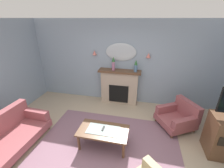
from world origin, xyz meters
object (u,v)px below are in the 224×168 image
(mantel_vase_right, at_px, (136,66))
(armchair_in_corner, at_px, (179,116))
(mantel_vase_left, at_px, (113,63))
(wall_mirror, at_px, (121,52))
(tv_remote, at_px, (103,128))
(fireplace, at_px, (119,87))
(wall_sconce_left, at_px, (94,53))
(coffee_table, at_px, (103,132))
(wall_sconce_right, at_px, (149,55))
(floral_couch, at_px, (6,137))

(mantel_vase_right, relative_size, armchair_in_corner, 0.34)
(mantel_vase_left, relative_size, mantel_vase_right, 1.16)
(mantel_vase_right, bearing_deg, wall_mirror, 161.22)
(mantel_vase_left, bearing_deg, armchair_in_corner, -23.96)
(wall_mirror, height_order, tv_remote, wall_mirror)
(fireplace, bearing_deg, tv_remote, -90.31)
(wall_sconce_left, xyz_separation_m, tv_remote, (0.84, -2.05, -1.21))
(fireplace, height_order, tv_remote, fireplace)
(armchair_in_corner, bearing_deg, tv_remote, -149.01)
(coffee_table, distance_m, armchair_in_corner, 2.08)
(wall_mirror, bearing_deg, mantel_vase_left, -139.64)
(mantel_vase_left, relative_size, wall_mirror, 0.46)
(coffee_table, relative_size, tv_remote, 6.88)
(wall_sconce_right, relative_size, coffee_table, 0.13)
(wall_mirror, relative_size, armchair_in_corner, 0.86)
(wall_mirror, xyz_separation_m, armchair_in_corner, (1.76, -1.04, -1.40))
(coffee_table, relative_size, floral_couch, 0.63)
(fireplace, bearing_deg, mantel_vase_right, -3.24)
(fireplace, relative_size, mantel_vase_right, 3.60)
(mantel_vase_right, xyz_separation_m, floral_couch, (-2.55, -2.50, -1.03))
(mantel_vase_left, xyz_separation_m, floral_couch, (-1.85, -2.50, -1.06))
(mantel_vase_left, relative_size, floral_couch, 0.25)
(wall_sconce_right, bearing_deg, floral_couch, -137.89)
(wall_sconce_left, relative_size, wall_sconce_right, 1.00)
(wall_sconce_left, distance_m, armchair_in_corner, 3.10)
(floral_couch, bearing_deg, armchair_in_corner, 23.19)
(wall_sconce_right, bearing_deg, wall_mirror, 176.63)
(mantel_vase_left, height_order, floral_couch, mantel_vase_left)
(tv_remote, bearing_deg, mantel_vase_right, 75.20)
(fireplace, height_order, wall_mirror, wall_mirror)
(fireplace, distance_m, floral_couch, 3.27)
(wall_sconce_left, bearing_deg, wall_sconce_right, 0.00)
(wall_mirror, relative_size, tv_remote, 6.00)
(mantel_vase_left, height_order, wall_sconce_right, wall_sconce_right)
(fireplace, xyz_separation_m, mantel_vase_right, (0.50, -0.03, 0.78))
(mantel_vase_left, xyz_separation_m, tv_remote, (0.19, -1.93, -0.93))
(armchair_in_corner, bearing_deg, fireplace, 152.93)
(coffee_table, bearing_deg, armchair_in_corner, 31.92)
(wall_mirror, bearing_deg, tv_remote, -90.29)
(wall_sconce_left, height_order, coffee_table, wall_sconce_left)
(mantel_vase_left, bearing_deg, floral_couch, -126.50)
(coffee_table, bearing_deg, mantel_vase_left, 95.76)
(mantel_vase_right, distance_m, wall_mirror, 0.64)
(wall_sconce_right, relative_size, floral_couch, 0.08)
(wall_sconce_right, distance_m, tv_remote, 2.53)
(fireplace, xyz_separation_m, mantel_vase_left, (-0.20, -0.03, 0.81))
(fireplace, height_order, mantel_vase_left, mantel_vase_left)
(floral_couch, bearing_deg, mantel_vase_right, 44.44)
(mantel_vase_left, height_order, coffee_table, mantel_vase_left)
(wall_mirror, bearing_deg, fireplace, -90.00)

